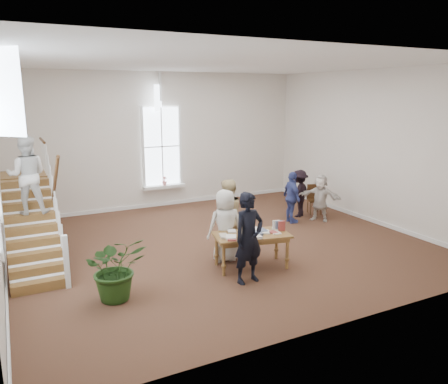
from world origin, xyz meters
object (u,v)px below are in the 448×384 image
elderly_woman (225,226)px  woman_cluster_c (320,198)px  library_table (252,237)px  woman_cluster_b (299,193)px  side_chair (314,197)px  police_officer (249,238)px  person_yellow (227,216)px  floor_plant (116,268)px  woman_cluster_a (292,197)px

elderly_woman → woman_cluster_c: 4.38m
library_table → woman_cluster_b: bearing=51.6°
side_chair → police_officer: bearing=-120.4°
library_table → elderly_woman: elderly_woman is taller
person_yellow → woman_cluster_b: bearing=-170.7°
floor_plant → police_officer: bearing=-9.6°
elderly_woman → woman_cluster_a: size_ratio=1.09×
library_table → woman_cluster_b: woman_cluster_b is taller
police_officer → floor_plant: size_ratio=1.51×
library_table → police_officer: 0.83m
elderly_woman → person_yellow: bearing=-116.3°
woman_cluster_a → floor_plant: (-5.86, -2.65, -0.15)m
woman_cluster_a → elderly_woman: bearing=128.0°
police_officer → woman_cluster_b: bearing=34.3°
side_chair → floor_plant: bearing=-135.1°
police_officer → person_yellow: (0.40, 1.75, -0.04)m
person_yellow → library_table: bearing=74.3°
library_table → woman_cluster_c: (3.71, 2.25, 0.03)m
elderly_woman → police_officer: bearing=90.1°
elderly_woman → woman_cluster_b: size_ratio=1.13×
elderly_woman → floor_plant: size_ratio=1.35×
police_officer → side_chair: size_ratio=2.02×
woman_cluster_a → side_chair: 1.40m
library_table → person_yellow: (-0.05, 1.10, 0.21)m
police_officer → floor_plant: bearing=162.1°
police_officer → elderly_woman: police_officer is taller
elderly_woman → woman_cluster_c: elderly_woman is taller
library_table → police_officer: bearing=-113.3°
woman_cluster_a → woman_cluster_b: woman_cluster_a is taller
person_yellow → woman_cluster_a: bearing=-172.9°
library_table → woman_cluster_c: bearing=42.5°
woman_cluster_a → person_yellow: bearing=122.9°
floor_plant → woman_cluster_b: bearing=25.7°
library_table → elderly_woman: bearing=131.3°
police_officer → elderly_woman: bearing=77.2°
side_chair → library_table: bearing=-123.0°
person_yellow → woman_cluster_b: person_yellow is taller
woman_cluster_b → woman_cluster_c: 0.72m
woman_cluster_a → woman_cluster_c: size_ratio=1.08×
person_yellow → woman_cluster_b: size_ratio=1.21×
library_table → floor_plant: floor_plant is taller
woman_cluster_c → floor_plant: (-6.76, -2.45, -0.09)m
library_table → person_yellow: person_yellow is taller
police_officer → woman_cluster_b: police_officer is taller
person_yellow → side_chair: 4.55m
police_officer → woman_cluster_a: 4.50m
woman_cluster_a → side_chair: size_ratio=1.65×
library_table → woman_cluster_a: 3.73m
person_yellow → floor_plant: person_yellow is taller
woman_cluster_b → floor_plant: woman_cluster_b is taller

